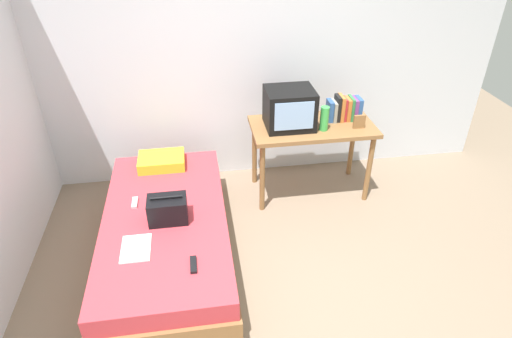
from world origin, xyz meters
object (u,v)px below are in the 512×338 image
at_px(water_bottle, 324,119).
at_px(desk, 312,134).
at_px(bed, 167,236).
at_px(picture_frame, 359,122).
at_px(remote_dark, 193,265).
at_px(handbag, 168,209).
at_px(remote_silver, 135,203).
at_px(pillow, 162,161).
at_px(magazine, 136,248).
at_px(book_row, 344,109).
at_px(tv, 289,108).

bearing_deg(water_bottle, desk, 121.81).
height_order(bed, picture_frame, picture_frame).
bearing_deg(remote_dark, handbag, 107.95).
bearing_deg(picture_frame, desk, 162.15).
distance_m(handbag, remote_silver, 0.39).
height_order(pillow, handbag, handbag).
relative_size(picture_frame, remote_dark, 0.83).
height_order(bed, magazine, magazine).
bearing_deg(remote_silver, magazine, -84.81).
distance_m(desk, magazine, 1.95).
height_order(book_row, handbag, book_row).
relative_size(book_row, magazine, 1.11).
relative_size(book_row, remote_dark, 2.07).
relative_size(tv, magazine, 1.52).
distance_m(book_row, handbag, 1.93).
bearing_deg(desk, tv, 177.21).
bearing_deg(tv, book_row, 6.36).
height_order(magazine, remote_dark, remote_dark).
relative_size(magazine, remote_dark, 1.86).
relative_size(tv, book_row, 1.37).
distance_m(magazine, remote_silver, 0.55).
bearing_deg(picture_frame, pillow, 175.54).
distance_m(pillow, magazine, 1.14).
relative_size(picture_frame, magazine, 0.45).
height_order(book_row, remote_silver, book_row).
xyz_separation_m(desk, remote_silver, (-1.64, -0.56, -0.22)).
bearing_deg(tv, pillow, 179.89).
height_order(picture_frame, magazine, picture_frame).
relative_size(book_row, remote_silver, 2.24).
relative_size(bed, tv, 4.55).
bearing_deg(remote_silver, remote_dark, -60.03).
height_order(desk, water_bottle, water_bottle).
relative_size(bed, book_row, 6.20).
height_order(book_row, pillow, book_row).
height_order(water_bottle, magazine, water_bottle).
xyz_separation_m(desk, water_bottle, (0.07, -0.11, 0.21)).
height_order(tv, pillow, tv).
bearing_deg(pillow, remote_silver, -109.72).
relative_size(water_bottle, pillow, 0.54).
bearing_deg(magazine, remote_dark, -30.34).
bearing_deg(handbag, tv, 36.13).
bearing_deg(magazine, desk, 34.96).
bearing_deg(remote_dark, tv, 54.86).
relative_size(tv, remote_silver, 3.06).
height_order(magazine, remote_silver, remote_silver).
distance_m(water_bottle, handbag, 1.63).
xyz_separation_m(water_bottle, pillow, (-1.50, 0.13, -0.39)).
xyz_separation_m(bed, magazine, (-0.19, -0.36, 0.22)).
height_order(tv, water_bottle, tv).
bearing_deg(tv, desk, -2.79).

